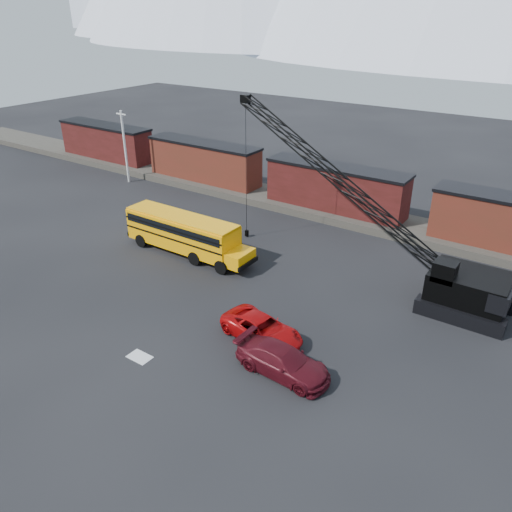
# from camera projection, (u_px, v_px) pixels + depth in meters

# --- Properties ---
(ground) EXTENTS (160.00, 160.00, 0.00)m
(ground) POSITION_uv_depth(u_px,v_px,m) (180.00, 322.00, 31.84)
(ground) COLOR black
(ground) RESTS_ON ground
(gravel_berm) EXTENTS (120.00, 5.00, 0.70)m
(gravel_berm) POSITION_uv_depth(u_px,v_px,m) (334.00, 212.00, 47.94)
(gravel_berm) COLOR #4C473E
(gravel_berm) RESTS_ON ground
(boxcar_west_far) EXTENTS (13.70, 3.10, 4.17)m
(boxcar_west_far) POSITION_uv_depth(u_px,v_px,m) (106.00, 141.00, 62.93)
(boxcar_west_far) COLOR #4C1615
(boxcar_west_far) RESTS_ON gravel_berm
(boxcar_west_near) EXTENTS (13.70, 3.10, 4.17)m
(boxcar_west_near) POSITION_uv_depth(u_px,v_px,m) (204.00, 161.00, 54.89)
(boxcar_west_near) COLOR #4D2216
(boxcar_west_near) RESTS_ON gravel_berm
(boxcar_mid) EXTENTS (13.70, 3.10, 4.17)m
(boxcar_mid) POSITION_uv_depth(u_px,v_px,m) (336.00, 188.00, 46.85)
(boxcar_mid) COLOR #4C1615
(boxcar_mid) RESTS_ON gravel_berm
(utility_pole) EXTENTS (1.40, 0.24, 8.00)m
(utility_pole) POSITION_uv_depth(u_px,v_px,m) (125.00, 146.00, 55.33)
(utility_pole) COLOR silver
(utility_pole) RESTS_ON ground
(snow_patch) EXTENTS (1.40, 0.90, 0.02)m
(snow_patch) POSITION_uv_depth(u_px,v_px,m) (140.00, 357.00, 28.63)
(snow_patch) COLOR silver
(snow_patch) RESTS_ON ground
(school_bus) EXTENTS (11.65, 2.65, 3.19)m
(school_bus) POSITION_uv_depth(u_px,v_px,m) (186.00, 233.00, 39.84)
(school_bus) COLOR #FFA505
(school_bus) RESTS_ON ground
(red_pickup) EXTENTS (5.67, 3.34, 1.48)m
(red_pickup) POSITION_uv_depth(u_px,v_px,m) (262.00, 329.00, 29.84)
(red_pickup) COLOR #B5080A
(red_pickup) RESTS_ON ground
(maroon_suv) EXTENTS (5.57, 2.45, 1.59)m
(maroon_suv) POSITION_uv_depth(u_px,v_px,m) (283.00, 361.00, 27.06)
(maroon_suv) COLOR #4F0E17
(maroon_suv) RESTS_ON ground
(crawler_crane) EXTENTS (21.96, 4.23, 12.16)m
(crawler_crane) POSITION_uv_depth(u_px,v_px,m) (348.00, 187.00, 35.33)
(crawler_crane) COLOR black
(crawler_crane) RESTS_ON ground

